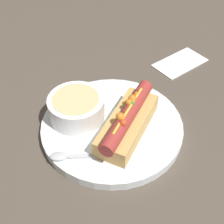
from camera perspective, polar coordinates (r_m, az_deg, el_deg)
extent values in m
plane|color=#4C4238|center=(0.67, 0.00, -3.28)|extent=(4.00, 4.00, 0.00)
cylinder|color=white|center=(0.66, 0.00, -2.70)|extent=(0.30, 0.30, 0.02)
cube|color=tan|center=(0.62, 2.67, -2.49)|extent=(0.18, 0.09, 0.04)
cylinder|color=#9E332D|center=(0.60, 2.75, -0.74)|extent=(0.20, 0.06, 0.03)
sphere|color=orange|center=(0.62, 3.76, 2.45)|extent=(0.02, 0.02, 0.02)
sphere|color=#C63F1E|center=(0.57, 2.03, -1.99)|extent=(0.01, 0.01, 0.01)
sphere|color=orange|center=(0.61, 3.08, 1.75)|extent=(0.01, 0.01, 0.01)
sphere|color=#387A28|center=(0.61, 3.71, 1.50)|extent=(0.01, 0.01, 0.01)
sphere|color=orange|center=(0.63, 4.49, 3.21)|extent=(0.01, 0.01, 0.01)
sphere|color=orange|center=(0.58, 1.47, -0.87)|extent=(0.02, 0.02, 0.02)
cylinder|color=gold|center=(0.59, 2.80, 0.20)|extent=(0.14, 0.03, 0.01)
cylinder|color=white|center=(0.65, -6.50, 0.76)|extent=(0.12, 0.12, 0.05)
cylinder|color=#D1C184|center=(0.64, -6.65, 2.11)|extent=(0.10, 0.10, 0.01)
cube|color=#B7B7BC|center=(0.59, -2.17, -7.92)|extent=(0.08, 0.10, 0.00)
ellipsoid|color=#B7B7BC|center=(0.60, -9.76, -7.98)|extent=(0.04, 0.04, 0.01)
cube|color=white|center=(0.86, 12.34, 8.86)|extent=(0.16, 0.12, 0.01)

